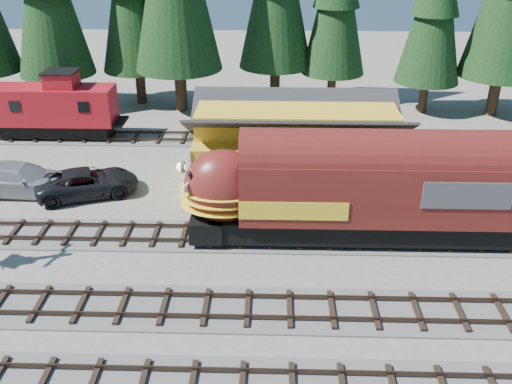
{
  "coord_description": "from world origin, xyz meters",
  "views": [
    {
      "loc": [
        -1.44,
        -21.54,
        15.46
      ],
      "look_at": [
        -2.21,
        4.0,
        2.68
      ],
      "focal_mm": 40.0,
      "sensor_mm": 36.0,
      "label": 1
    }
  ],
  "objects_px": {
    "depot": "(296,140)",
    "caboose": "(54,108)",
    "locomotive": "(342,194)",
    "pickup_truck_b": "(20,179)",
    "pickup_truck_a": "(87,183)"
  },
  "relations": [
    {
      "from": "pickup_truck_b",
      "to": "locomotive",
      "type": "bearing_deg",
      "value": -102.81
    },
    {
      "from": "depot",
      "to": "locomotive",
      "type": "distance_m",
      "value": 6.83
    },
    {
      "from": "pickup_truck_a",
      "to": "pickup_truck_b",
      "type": "xyz_separation_m",
      "value": [
        -4.06,
        0.12,
        0.11
      ]
    },
    {
      "from": "caboose",
      "to": "pickup_truck_b",
      "type": "xyz_separation_m",
      "value": [
        0.96,
        -9.23,
        -1.41
      ]
    },
    {
      "from": "locomotive",
      "to": "pickup_truck_a",
      "type": "relative_size",
      "value": 2.83
    },
    {
      "from": "depot",
      "to": "pickup_truck_a",
      "type": "relative_size",
      "value": 2.15
    },
    {
      "from": "caboose",
      "to": "pickup_truck_a",
      "type": "height_order",
      "value": "caboose"
    },
    {
      "from": "caboose",
      "to": "pickup_truck_b",
      "type": "height_order",
      "value": "caboose"
    },
    {
      "from": "pickup_truck_a",
      "to": "pickup_truck_b",
      "type": "relative_size",
      "value": 0.92
    },
    {
      "from": "locomotive",
      "to": "pickup_truck_b",
      "type": "bearing_deg",
      "value": 165.56
    },
    {
      "from": "caboose",
      "to": "depot",
      "type": "bearing_deg",
      "value": -23.3
    },
    {
      "from": "depot",
      "to": "caboose",
      "type": "distance_m",
      "value": 18.97
    },
    {
      "from": "depot",
      "to": "pickup_truck_b",
      "type": "height_order",
      "value": "depot"
    },
    {
      "from": "locomotive",
      "to": "pickup_truck_a",
      "type": "distance_m",
      "value": 15.31
    },
    {
      "from": "locomotive",
      "to": "pickup_truck_b",
      "type": "distance_m",
      "value": 19.21
    }
  ]
}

